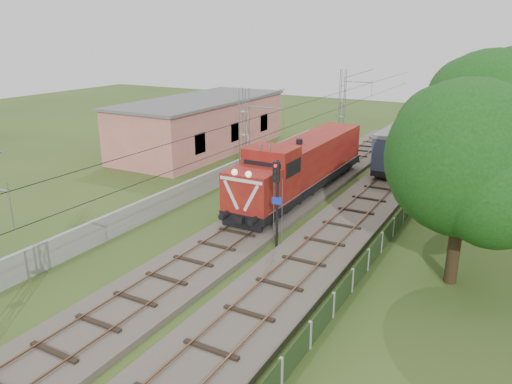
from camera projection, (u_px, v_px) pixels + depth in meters
The scene contains 13 objects.
ground at pixel (175, 279), 24.52m from camera, with size 140.00×140.00×0.00m, color #304A1B.
track_main at pixel (246, 229), 30.30m from camera, with size 4.20×70.00×0.45m.
track_side at pixel (385, 185), 38.83m from camera, with size 4.20×80.00×0.45m.
catenary at pixel (245, 146), 34.63m from camera, with size 3.31×70.00×8.00m.
boundary_wall at pixel (204, 184), 37.28m from camera, with size 0.25×40.00×1.50m, color #9E9E99.
station_building at pixel (202, 124), 50.60m from camera, with size 8.40×20.40×5.22m.
fence at pixel (352, 280), 23.16m from camera, with size 0.12×32.00×1.20m.
locomotive at pixel (302, 165), 36.44m from camera, with size 3.12×17.79×4.52m.
coach_rake at pixel (472, 89), 83.13m from camera, with size 2.86×106.95×3.31m.
signal_post at pixel (277, 189), 26.87m from camera, with size 0.56×0.44×5.12m.
tree_a at pixel (468, 160), 22.36m from camera, with size 7.56×7.20×9.80m.
tree_b at pixel (491, 119), 29.16m from camera, with size 8.31×7.92×10.78m.
tree_c at pixel (480, 99), 49.67m from camera, with size 6.38×6.08×8.27m.
Camera 1 is at (14.12, -17.35, 11.64)m, focal length 35.00 mm.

